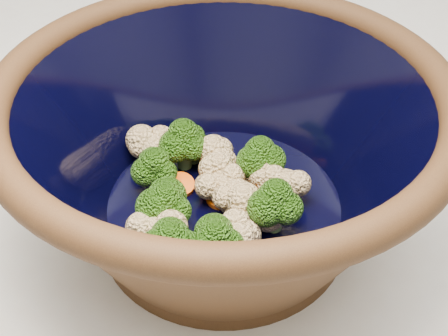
% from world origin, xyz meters
% --- Properties ---
extents(mixing_bowl, '(0.46, 0.46, 0.16)m').
position_xyz_m(mixing_bowl, '(-0.06, -0.10, 0.99)').
color(mixing_bowl, black).
rests_on(mixing_bowl, counter).
extents(vegetable_pile, '(0.17, 0.17, 0.06)m').
position_xyz_m(vegetable_pile, '(-0.07, -0.11, 0.96)').
color(vegetable_pile, '#608442').
rests_on(vegetable_pile, mixing_bowl).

